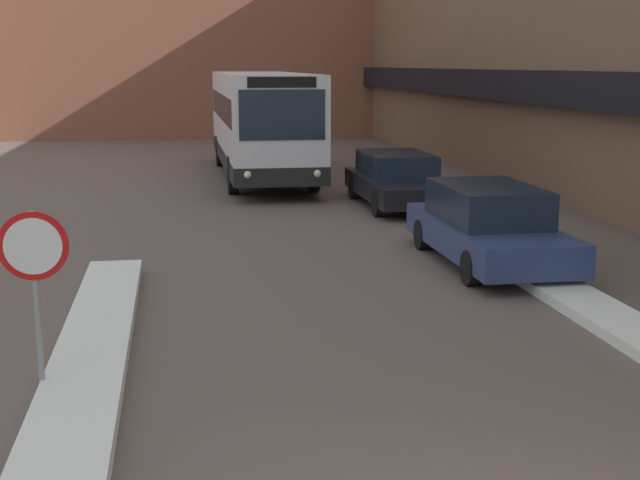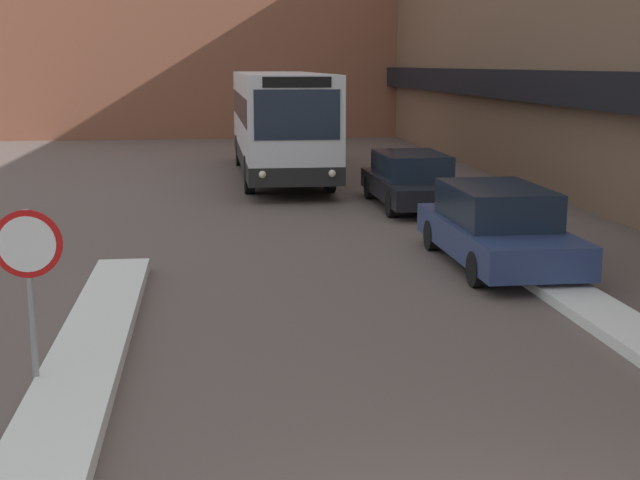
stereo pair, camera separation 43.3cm
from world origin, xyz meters
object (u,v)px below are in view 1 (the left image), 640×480
(parked_car_back, at_px, (397,179))
(stop_sign, at_px, (34,265))
(city_bus, at_px, (261,121))
(parked_car_front, at_px, (488,225))

(parked_car_back, xyz_separation_m, stop_sign, (-7.24, -12.70, 0.82))
(city_bus, relative_size, stop_sign, 5.62)
(stop_sign, bearing_deg, city_bus, 77.35)
(parked_car_front, height_order, stop_sign, stop_sign)
(parked_car_front, xyz_separation_m, stop_sign, (-7.24, -5.72, 0.79))
(parked_car_front, xyz_separation_m, parked_car_back, (-0.00, 6.98, -0.02))
(city_bus, bearing_deg, parked_car_front, -77.83)
(city_bus, height_order, parked_car_back, city_bus)
(parked_car_back, bearing_deg, parked_car_front, -90.00)
(parked_car_front, height_order, parked_car_back, parked_car_front)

